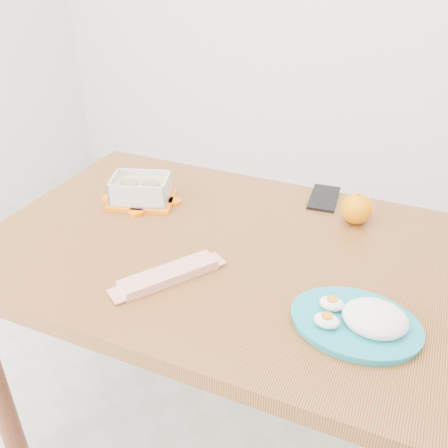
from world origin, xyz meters
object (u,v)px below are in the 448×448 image
at_px(orange_fruit, 357,209).
at_px(smartphone, 324,198).
at_px(rice_plate, 362,319).
at_px(dining_table, 224,278).
at_px(food_container, 141,190).

distance_m(orange_fruit, smartphone, 0.15).
distance_m(orange_fruit, rice_plate, 0.41).
bearing_deg(dining_table, smartphone, 63.39).
xyz_separation_m(orange_fruit, rice_plate, (0.09, -0.40, -0.02)).
relative_size(dining_table, orange_fruit, 14.45).
distance_m(dining_table, rice_plate, 0.42).
distance_m(dining_table, orange_fruit, 0.39).
bearing_deg(smartphone, dining_table, -122.18).
bearing_deg(food_container, smartphone, 7.05).
relative_size(dining_table, food_container, 5.56).
bearing_deg(smartphone, orange_fruit, -47.17).
distance_m(dining_table, smartphone, 0.39).
xyz_separation_m(food_container, orange_fruit, (0.58, 0.13, 0.00)).
distance_m(food_container, rice_plate, 0.72).
xyz_separation_m(dining_table, smartphone, (0.17, 0.33, 0.11)).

